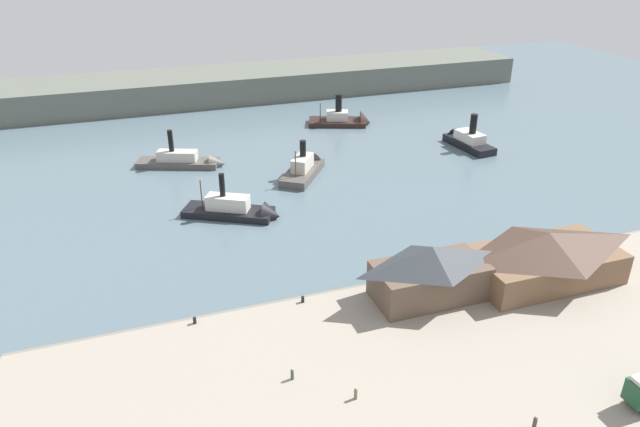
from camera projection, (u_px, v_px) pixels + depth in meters
ground_plane at (398, 270)px, 91.00m from camera, size 320.00×320.00×0.00m
quay_promenade at (478, 355)px, 72.06m from camera, size 110.00×36.00×1.20m
seawall_edge at (409, 279)px, 87.72m from camera, size 110.00×0.80×1.00m
ferry_shed_east_terminal at (430, 272)px, 80.69m from camera, size 15.82×8.25×7.93m
ferry_shed_customs_shed at (545, 256)px, 85.08m from camera, size 21.93×11.54×7.50m
pedestrian_near_cart at (356, 394)px, 64.28m from camera, size 0.38×0.38×1.52m
pedestrian_by_tram at (292, 374)px, 67.07m from camera, size 0.37×0.37×1.51m
pedestrian_at_waters_edge at (535, 423)px, 60.39m from camera, size 0.42×0.42×1.70m
mooring_post_center_west at (195, 320)px, 76.63m from camera, size 0.44×0.44×0.90m
mooring_post_east at (590, 245)px, 94.77m from camera, size 0.44×0.44×0.90m
mooring_post_west at (303, 299)px, 80.97m from camera, size 0.44×0.44×0.90m
ferry_departing_north at (465, 140)px, 141.69m from camera, size 6.50×16.02×9.88m
ferry_near_quay at (188, 161)px, 129.93m from camera, size 19.80×11.38×9.84m
ferry_moored_east at (347, 120)px, 157.32m from camera, size 17.67×11.89×10.65m
ferry_approaching_west at (240, 210)px, 107.29m from camera, size 18.17×13.21×10.02m
ferry_outer_harbor at (305, 167)px, 125.96m from camera, size 13.64×16.21×9.50m
far_headland at (243, 83)px, 182.60m from camera, size 180.00×24.00×8.00m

